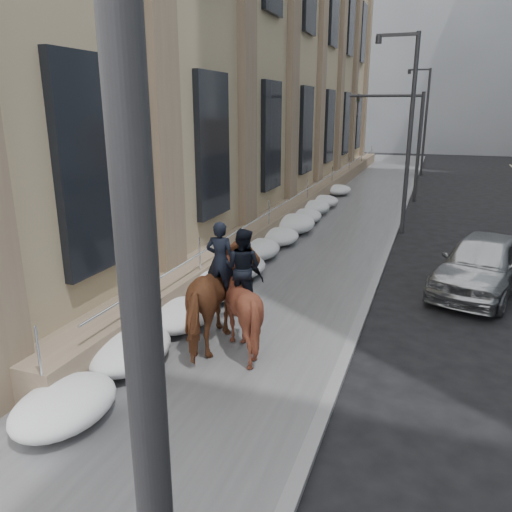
{
  "coord_description": "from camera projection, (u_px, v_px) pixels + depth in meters",
  "views": [
    {
      "loc": [
        4.06,
        -7.74,
        5.18
      ],
      "look_at": [
        0.11,
        3.23,
        1.7
      ],
      "focal_mm": 35.0,
      "sensor_mm": 36.0,
      "label": 1
    }
  ],
  "objects": [
    {
      "name": "pedestrian",
      "position": [
        244.0,
        280.0,
        12.65
      ],
      "size": [
        1.08,
        0.72,
        1.71
      ],
      "primitive_type": "imported",
      "rotation": [
        0.0,
        0.0,
        0.33
      ],
      "color": "black",
      "rests_on": "sidewalk"
    },
    {
      "name": "bg_building_mid",
      "position": [
        451.0,
        29.0,
        58.56
      ],
      "size": [
        30.0,
        12.0,
        28.0
      ],
      "primitive_type": "cube",
      "color": "slate",
      "rests_on": "ground"
    },
    {
      "name": "mounted_horse_right",
      "position": [
        240.0,
        300.0,
        10.68
      ],
      "size": [
        1.71,
        1.9,
        2.65
      ],
      "rotation": [
        0.0,
        0.0,
        3.07
      ],
      "color": "#441E13",
      "rests_on": "sidewalk"
    },
    {
      "name": "mounted_horse_left",
      "position": [
        221.0,
        296.0,
        10.79
      ],
      "size": [
        1.47,
        2.72,
        2.76
      ],
      "rotation": [
        0.0,
        0.0,
        3.26
      ],
      "color": "#512C18",
      "rests_on": "sidewalk"
    },
    {
      "name": "ground",
      "position": [
        195.0,
        383.0,
        9.78
      ],
      "size": [
        140.0,
        140.0,
        0.0
      ],
      "primitive_type": "plane",
      "color": "black",
      "rests_on": "ground"
    },
    {
      "name": "bg_building_far",
      "position": [
        374.0,
        73.0,
        73.77
      ],
      "size": [
        24.0,
        12.0,
        20.0
      ],
      "primitive_type": "cube",
      "color": "gray",
      "rests_on": "ground"
    },
    {
      "name": "limestone_building",
      "position": [
        267.0,
        36.0,
        26.93
      ],
      "size": [
        6.1,
        44.0,
        18.0
      ],
      "color": "tan",
      "rests_on": "ground"
    },
    {
      "name": "traffic_signal",
      "position": [
        403.0,
        129.0,
        27.79
      ],
      "size": [
        4.1,
        0.22,
        6.0
      ],
      "color": "#2D2D30",
      "rests_on": "ground"
    },
    {
      "name": "streetlight_far",
      "position": [
        424.0,
        115.0,
        38.23
      ],
      "size": [
        1.71,
        0.24,
        8.0
      ],
      "color": "#2D2D30",
      "rests_on": "ground"
    },
    {
      "name": "car_silver",
      "position": [
        483.0,
        264.0,
        14.39
      ],
      "size": [
        3.45,
        5.38,
        1.71
      ],
      "primitive_type": "imported",
      "rotation": [
        0.0,
        0.0,
        -0.31
      ],
      "color": "#929599",
      "rests_on": "ground"
    },
    {
      "name": "sidewalk",
      "position": [
        314.0,
        249.0,
        18.77
      ],
      "size": [
        5.0,
        80.0,
        0.12
      ],
      "primitive_type": "cube",
      "color": "#4C4C4F",
      "rests_on": "ground"
    },
    {
      "name": "streetlight_near",
      "position": [
        105.0,
        252.0,
        2.17
      ],
      "size": [
        1.71,
        0.24,
        8.0
      ],
      "color": "#2D2D30",
      "rests_on": "ground"
    },
    {
      "name": "streetlight_mid",
      "position": [
        407.0,
        123.0,
        20.2
      ],
      "size": [
        1.71,
        0.24,
        8.0
      ],
      "color": "#2D2D30",
      "rests_on": "ground"
    },
    {
      "name": "snow_bank",
      "position": [
        262.0,
        248.0,
        17.41
      ],
      "size": [
        1.7,
        18.1,
        0.76
      ],
      "color": "silver",
      "rests_on": "sidewalk"
    },
    {
      "name": "curb",
      "position": [
        385.0,
        256.0,
        17.92
      ],
      "size": [
        0.24,
        80.0,
        0.12
      ],
      "primitive_type": "cube",
      "color": "slate",
      "rests_on": "ground"
    }
  ]
}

